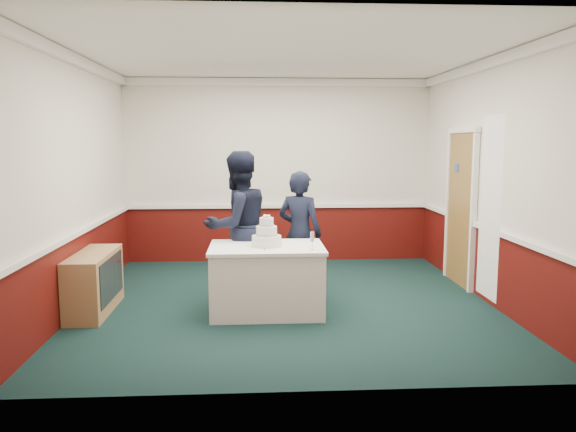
{
  "coord_description": "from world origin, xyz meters",
  "views": [
    {
      "loc": [
        -0.4,
        -6.76,
        2.0
      ],
      "look_at": [
        0.01,
        -0.1,
        1.1
      ],
      "focal_mm": 35.0,
      "sensor_mm": 36.0,
      "label": 1
    }
  ],
  "objects": [
    {
      "name": "sideboard",
      "position": [
        -2.28,
        -0.23,
        0.35
      ],
      "size": [
        0.41,
        1.2,
        0.7
      ],
      "color": "#A4804F",
      "rests_on": "ground"
    },
    {
      "name": "ground",
      "position": [
        0.0,
        0.0,
        0.0
      ],
      "size": [
        5.0,
        5.0,
        0.0
      ],
      "primitive_type": "plane",
      "color": "#122D27",
      "rests_on": "ground"
    },
    {
      "name": "person_man",
      "position": [
        -0.61,
        0.2,
        0.94
      ],
      "size": [
        1.15,
        1.1,
        1.87
      ],
      "primitive_type": "imported",
      "rotation": [
        0.0,
        0.0,
        3.74
      ],
      "color": "black",
      "rests_on": "ground"
    },
    {
      "name": "room_shell",
      "position": [
        0.08,
        0.61,
        1.97
      ],
      "size": [
        5.0,
        5.0,
        3.0
      ],
      "color": "silver",
      "rests_on": "ground"
    },
    {
      "name": "wedding_cake",
      "position": [
        -0.26,
        -0.37,
        0.9
      ],
      "size": [
        0.35,
        0.35,
        0.36
      ],
      "color": "white",
      "rests_on": "cake_table"
    },
    {
      "name": "person_woman",
      "position": [
        0.18,
        0.33,
        0.81
      ],
      "size": [
        0.71,
        0.62,
        1.62
      ],
      "primitive_type": "imported",
      "rotation": [
        0.0,
        0.0,
        2.64
      ],
      "color": "black",
      "rests_on": "ground"
    },
    {
      "name": "cake_knife",
      "position": [
        -0.29,
        -0.57,
        0.79
      ],
      "size": [
        0.02,
        0.22,
        0.0
      ],
      "primitive_type": "cube",
      "rotation": [
        0.0,
        0.0,
        0.01
      ],
      "color": "silver",
      "rests_on": "cake_table"
    },
    {
      "name": "cake_table",
      "position": [
        -0.26,
        -0.37,
        0.4
      ],
      "size": [
        1.32,
        0.92,
        0.79
      ],
      "color": "white",
      "rests_on": "ground"
    },
    {
      "name": "champagne_flute",
      "position": [
        0.24,
        -0.65,
        0.93
      ],
      "size": [
        0.05,
        0.05,
        0.21
      ],
      "color": "silver",
      "rests_on": "cake_table"
    }
  ]
}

